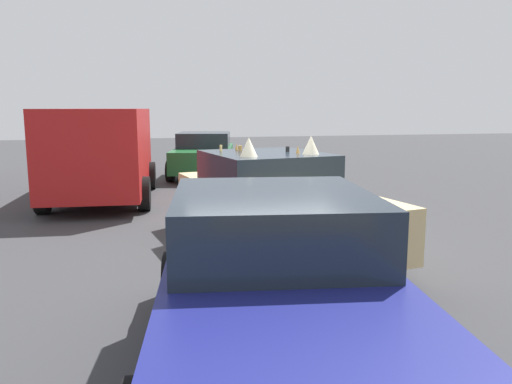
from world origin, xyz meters
TOP-DOWN VIEW (x-y plane):
  - ground_plane at (0.00, 0.00)m, footprint 60.00×60.00m
  - art_car_decorated at (0.06, 0.01)m, footprint 4.62×2.59m
  - parked_van_far_left at (5.06, 2.71)m, footprint 5.05×2.57m
  - parked_sedan_row_back_center at (8.69, -0.17)m, footprint 4.24×2.62m
  - parked_sedan_row_back_far at (-3.36, 0.97)m, footprint 4.26×2.49m

SIDE VIEW (x-z plane):
  - ground_plane at x=0.00m, z-range 0.00..0.00m
  - parked_sedan_row_back_center at x=8.69m, z-range 0.00..1.37m
  - parked_sedan_row_back_far at x=-3.36m, z-range 0.00..1.43m
  - art_car_decorated at x=0.06m, z-range -0.14..1.58m
  - parked_van_far_left at x=5.06m, z-range 0.13..2.24m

